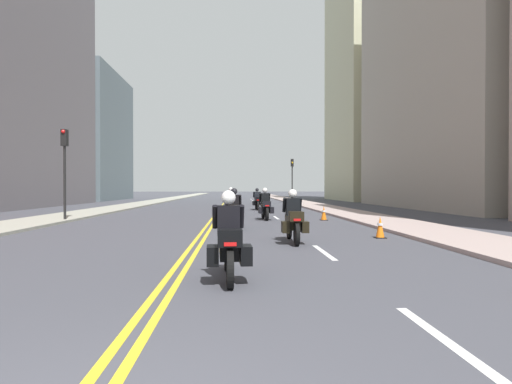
{
  "coord_description": "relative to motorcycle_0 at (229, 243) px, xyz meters",
  "views": [
    {
      "loc": [
        1.12,
        -2.17,
        1.64
      ],
      "look_at": [
        2.17,
        18.38,
        1.43
      ],
      "focal_mm": 28.44,
      "sensor_mm": 36.0,
      "label": 1
    }
  ],
  "objects": [
    {
      "name": "motorcycle_1",
      "position": [
        1.84,
        4.78,
        0.01
      ],
      "size": [
        0.76,
        2.27,
        1.6
      ],
      "rotation": [
        0.0,
        0.0,
        -0.0
      ],
      "color": "black",
      "rests_on": "ground"
    },
    {
      "name": "centreline_yellow_inner",
      "position": [
        -1.12,
        42.98,
        -0.65
      ],
      "size": [
        0.12,
        132.0,
        0.01
      ],
      "primitive_type": "cube",
      "color": "yellow",
      "rests_on": "ground"
    },
    {
      "name": "lane_dashes_white",
      "position": [
        2.36,
        23.98,
        -0.65
      ],
      "size": [
        0.14,
        56.4,
        0.01
      ],
      "color": "silver",
      "rests_on": "ground"
    },
    {
      "name": "sidewalk_right",
      "position": [
        7.22,
        42.98,
        -0.6
      ],
      "size": [
        2.97,
        144.0,
        0.12
      ],
      "primitive_type": "cube",
      "color": "#A8948E",
      "rests_on": "ground"
    },
    {
      "name": "traffic_light_near",
      "position": [
        -8.13,
        12.86,
        2.45
      ],
      "size": [
        0.28,
        0.38,
        4.46
      ],
      "color": "black",
      "rests_on": "ground"
    },
    {
      "name": "traffic_cone_1",
      "position": [
        4.84,
        5.78,
        -0.31
      ],
      "size": [
        0.34,
        0.34,
        0.71
      ],
      "color": "black",
      "rests_on": "ground"
    },
    {
      "name": "motorcycle_5",
      "position": [
        1.75,
        22.91,
        -0.01
      ],
      "size": [
        0.77,
        2.24,
        1.63
      ],
      "rotation": [
        0.0,
        0.0,
        0.03
      ],
      "color": "black",
      "rests_on": "ground"
    },
    {
      "name": "ground_plane",
      "position": [
        -1.0,
        42.98,
        -0.66
      ],
      "size": [
        264.0,
        264.0,
        0.0
      ],
      "primitive_type": "plane",
      "color": "#404149"
    },
    {
      "name": "motorcycle_0",
      "position": [
        0.0,
        0.0,
        0.0
      ],
      "size": [
        0.78,
        2.13,
        1.59
      ],
      "rotation": [
        0.0,
        0.0,
        0.05
      ],
      "color": "black",
      "rests_on": "ground"
    },
    {
      "name": "traffic_cone_0",
      "position": [
        4.59,
        13.05,
        -0.3
      ],
      "size": [
        0.35,
        0.35,
        0.73
      ],
      "color": "black",
      "rests_on": "ground"
    },
    {
      "name": "centreline_yellow_outer",
      "position": [
        -0.88,
        42.98,
        -0.65
      ],
      "size": [
        0.12,
        132.0,
        0.01
      ],
      "primitive_type": "cube",
      "color": "yellow",
      "rests_on": "ground"
    },
    {
      "name": "building_left_2",
      "position": [
        -19.59,
        48.38,
        7.83
      ],
      "size": [
        8.08,
        15.33,
        16.97
      ],
      "color": "slate",
      "rests_on": "ground"
    },
    {
      "name": "traffic_light_far",
      "position": [
        6.13,
        35.34,
        2.59
      ],
      "size": [
        0.28,
        0.38,
        4.7
      ],
      "color": "black",
      "rests_on": "ground"
    },
    {
      "name": "building_right_1",
      "position": [
        17.95,
        24.68,
        10.58
      ],
      "size": [
        8.82,
        21.42,
        22.49
      ],
      "color": "#A8A294",
      "rests_on": "ground"
    },
    {
      "name": "motorcycle_4",
      "position": [
        -0.16,
        18.25,
        0.02
      ],
      "size": [
        0.76,
        2.3,
        1.68
      ],
      "rotation": [
        0.0,
        0.0,
        -0.01
      ],
      "color": "black",
      "rests_on": "ground"
    },
    {
      "name": "building_left_1",
      "position": [
        -19.65,
        29.76,
        14.39
      ],
      "size": [
        8.21,
        18.83,
        30.1
      ],
      "color": "slate",
      "rests_on": "ground"
    },
    {
      "name": "motorcycle_2",
      "position": [
        0.07,
        8.98,
        0.0
      ],
      "size": [
        0.78,
        2.28,
        1.63
      ],
      "rotation": [
        0.0,
        0.0,
        -0.06
      ],
      "color": "black",
      "rests_on": "ground"
    },
    {
      "name": "building_right_2",
      "position": [
        17.39,
        45.75,
        15.09
      ],
      "size": [
        7.7,
        15.0,
        31.49
      ],
      "color": "beige",
      "rests_on": "ground"
    },
    {
      "name": "sidewalk_left",
      "position": [
        -9.22,
        42.98,
        -0.6
      ],
      "size": [
        2.97,
        144.0,
        0.12
      ],
      "primitive_type": "cube",
      "color": "#9A9A8B",
      "rests_on": "ground"
    },
    {
      "name": "motorcycle_3",
      "position": [
        1.66,
        13.54,
        0.01
      ],
      "size": [
        0.78,
        2.13,
        1.64
      ],
      "rotation": [
        0.0,
        0.0,
        0.06
      ],
      "color": "black",
      "rests_on": "ground"
    }
  ]
}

